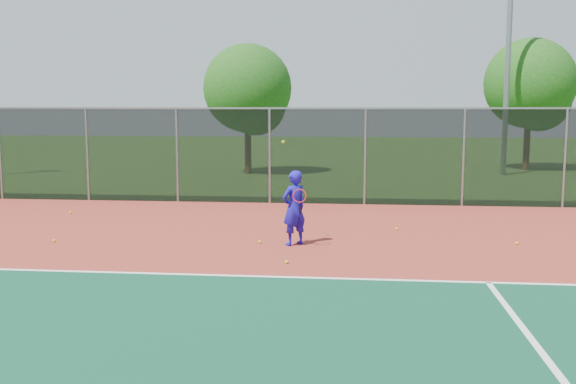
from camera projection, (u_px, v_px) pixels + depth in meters
The scene contains 13 objects.
ground at pixel (378, 343), 8.32m from camera, with size 120.00×120.00×0.00m, color #2D5D1A.
court_apron at pixel (373, 297), 10.30m from camera, with size 30.00×20.00×0.02m, color #9C3527.
fence_back at pixel (365, 155), 19.96m from camera, with size 30.00×0.06×3.03m.
tennis_player at pixel (294, 208), 14.06m from camera, with size 0.71×0.76×2.31m.
practice_ball_0 at pixel (287, 262), 12.46m from camera, with size 0.07×0.07×0.07m, color #C3CC17.
practice_ball_1 at pixel (397, 229), 15.88m from camera, with size 0.07×0.07×0.07m, color #C3CC17.
practice_ball_3 at pixel (517, 243), 14.19m from camera, with size 0.07×0.07×0.07m, color #C3CC17.
practice_ball_4 at pixel (260, 242), 14.33m from camera, with size 0.07×0.07×0.07m, color #C3CC17.
practice_ball_5 at pixel (54, 241), 14.46m from camera, with size 0.07×0.07×0.07m, color #C3CC17.
practice_ball_6 at pixel (70, 213), 18.35m from camera, with size 0.07×0.07×0.07m, color #C3CC17.
floodlight_n at pixel (509, 29), 28.29m from camera, with size 0.90×0.40×11.48m.
tree_back_left at pixel (249, 92), 29.27m from camera, with size 4.05×4.05×5.95m.
tree_back_mid at pixel (532, 87), 30.98m from camera, with size 4.36×4.36×6.40m.
Camera 1 is at (-0.34, -8.08, 3.02)m, focal length 40.00 mm.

